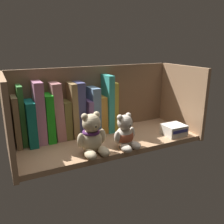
# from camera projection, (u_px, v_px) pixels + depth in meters

# --- Properties ---
(shelf_board) EXTENTS (0.71, 0.27, 0.02)m
(shelf_board) POSITION_uv_depth(u_px,v_px,m) (109.00, 142.00, 0.97)
(shelf_board) COLOR #A87F5B
(shelf_board) RESTS_ON ground
(shelf_back_panel) EXTENTS (0.74, 0.01, 0.30)m
(shelf_back_panel) POSITION_uv_depth(u_px,v_px,m) (95.00, 101.00, 1.05)
(shelf_back_panel) COLOR brown
(shelf_back_panel) RESTS_ON ground
(shelf_side_panel_left) EXTENTS (0.02, 0.29, 0.30)m
(shelf_side_panel_left) POSITION_uv_depth(u_px,v_px,m) (7.00, 122.00, 0.78)
(shelf_side_panel_left) COLOR #A87F5B
(shelf_side_panel_left) RESTS_ON ground
(shelf_side_panel_right) EXTENTS (0.02, 0.29, 0.30)m
(shelf_side_panel_right) POSITION_uv_depth(u_px,v_px,m) (181.00, 99.00, 1.09)
(shelf_side_panel_right) COLOR #A87F5B
(shelf_side_panel_right) RESTS_ON ground
(book_0) EXTENTS (0.02, 0.12, 0.19)m
(book_0) POSITION_uv_depth(u_px,v_px,m) (16.00, 121.00, 0.90)
(book_0) COLOR brown
(book_0) RESTS_ON shelf_board
(book_1) EXTENTS (0.02, 0.10, 0.23)m
(book_1) POSITION_uv_depth(u_px,v_px,m) (21.00, 115.00, 0.90)
(book_1) COLOR #30712F
(book_1) RESTS_ON shelf_board
(book_2) EXTENTS (0.03, 0.15, 0.17)m
(book_2) POSITION_uv_depth(u_px,v_px,m) (30.00, 121.00, 0.92)
(book_2) COLOR #10645A
(book_2) RESTS_ON shelf_board
(book_3) EXTENTS (0.03, 0.12, 0.24)m
(book_3) POSITION_uv_depth(u_px,v_px,m) (38.00, 112.00, 0.92)
(book_3) COLOR #AE6C8C
(book_3) RESTS_ON shelf_board
(book_4) EXTENTS (0.03, 0.12, 0.19)m
(book_4) POSITION_uv_depth(u_px,v_px,m) (48.00, 117.00, 0.95)
(book_4) COLOR #1B9819
(book_4) RESTS_ON shelf_board
(book_5) EXTENTS (0.04, 0.11, 0.23)m
(book_5) POSITION_uv_depth(u_px,v_px,m) (56.00, 111.00, 0.96)
(book_5) COLOR #A96C6C
(book_5) RESTS_ON shelf_board
(book_6) EXTENTS (0.03, 0.11, 0.15)m
(book_6) POSITION_uv_depth(u_px,v_px,m) (65.00, 119.00, 0.98)
(book_6) COLOR brown
(book_6) RESTS_ON shelf_board
(book_7) EXTENTS (0.03, 0.12, 0.23)m
(book_7) POSITION_uv_depth(u_px,v_px,m) (72.00, 109.00, 0.98)
(book_7) COLOR olive
(book_7) RESTS_ON shelf_board
(book_8) EXTENTS (0.03, 0.09, 0.22)m
(book_8) POSITION_uv_depth(u_px,v_px,m) (79.00, 109.00, 1.00)
(book_8) COLOR #494B7C
(book_8) RESTS_ON shelf_board
(book_9) EXTENTS (0.03, 0.14, 0.15)m
(book_9) POSITION_uv_depth(u_px,v_px,m) (86.00, 116.00, 1.02)
(book_9) COLOR slate
(book_9) RESTS_ON shelf_board
(book_10) EXTENTS (0.03, 0.12, 0.20)m
(book_10) POSITION_uv_depth(u_px,v_px,m) (92.00, 110.00, 1.02)
(book_10) COLOR slate
(book_10) RESTS_ON shelf_board
(book_11) EXTENTS (0.04, 0.11, 0.16)m
(book_11) POSITION_uv_depth(u_px,v_px,m) (100.00, 113.00, 1.05)
(book_11) COLOR gold
(book_11) RESTS_ON shelf_board
(book_12) EXTENTS (0.03, 0.12, 0.25)m
(book_12) POSITION_uv_depth(u_px,v_px,m) (106.00, 103.00, 1.05)
(book_12) COLOR teal
(book_12) RESTS_ON shelf_board
(book_13) EXTENTS (0.02, 0.11, 0.21)m
(book_13) POSITION_uv_depth(u_px,v_px,m) (111.00, 106.00, 1.06)
(book_13) COLOR gold
(book_13) RESTS_ON shelf_board
(teddy_bear_larger) EXTENTS (0.11, 0.11, 0.15)m
(teddy_bear_larger) POSITION_uv_depth(u_px,v_px,m) (92.00, 137.00, 0.83)
(teddy_bear_larger) COLOR beige
(teddy_bear_larger) RESTS_ON shelf_board
(teddy_bear_smaller) EXTENTS (0.10, 0.10, 0.13)m
(teddy_bear_smaller) POSITION_uv_depth(u_px,v_px,m) (125.00, 135.00, 0.88)
(teddy_bear_smaller) COLOR beige
(teddy_bear_smaller) RESTS_ON shelf_board
(small_product_box) EXTENTS (0.09, 0.08, 0.05)m
(small_product_box) POSITION_uv_depth(u_px,v_px,m) (174.00, 130.00, 1.01)
(small_product_box) COLOR silver
(small_product_box) RESTS_ON shelf_board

